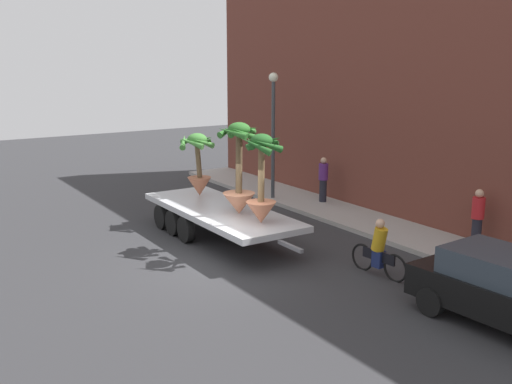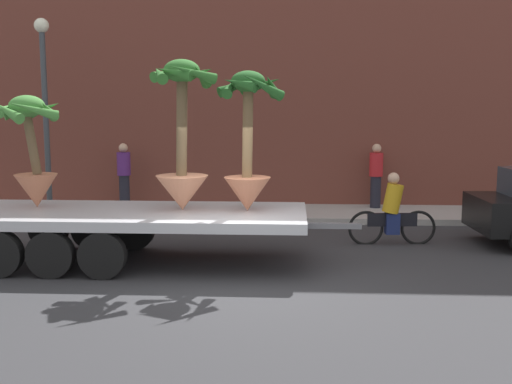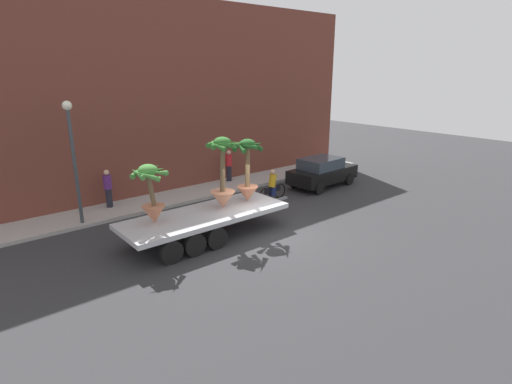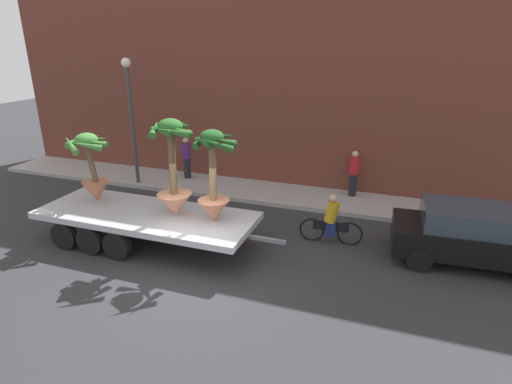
{
  "view_description": "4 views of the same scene",
  "coord_description": "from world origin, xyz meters",
  "px_view_note": "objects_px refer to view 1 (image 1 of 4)",
  "views": [
    {
      "loc": [
        13.45,
        -7.68,
        5.51
      ],
      "look_at": [
        -0.75,
        1.55,
        1.69
      ],
      "focal_mm": 41.79,
      "sensor_mm": 36.0,
      "label": 1
    },
    {
      "loc": [
        0.81,
        -10.06,
        2.94
      ],
      "look_at": [
        0.17,
        1.2,
        1.33
      ],
      "focal_mm": 44.04,
      "sensor_mm": 36.0,
      "label": 2
    },
    {
      "loc": [
        -9.72,
        -10.98,
        6.1
      ],
      "look_at": [
        0.31,
        1.07,
        1.34
      ],
      "focal_mm": 28.52,
      "sensor_mm": 36.0,
      "label": 3
    },
    {
      "loc": [
        4.56,
        -8.16,
        5.7
      ],
      "look_at": [
        0.88,
        2.18,
        1.6
      ],
      "focal_mm": 29.29,
      "sensor_mm": 36.0,
      "label": 4
    }
  ],
  "objects_px": {
    "potted_palm_middle": "(262,182)",
    "parked_car": "(507,289)",
    "street_lamp": "(273,119)",
    "flatbed_trailer": "(216,213)",
    "potted_palm_front": "(239,174)",
    "pedestrian_far_left": "(323,179)",
    "pedestrian_near_gate": "(478,217)",
    "potted_palm_rear": "(198,164)",
    "cyclist": "(379,250)"
  },
  "relations": [
    {
      "from": "potted_palm_middle",
      "to": "parked_car",
      "type": "relative_size",
      "value": 0.62
    },
    {
      "from": "potted_palm_middle",
      "to": "street_lamp",
      "type": "relative_size",
      "value": 0.52
    },
    {
      "from": "parked_car",
      "to": "street_lamp",
      "type": "xyz_separation_m",
      "value": [
        -11.86,
        2.28,
        2.41
      ]
    },
    {
      "from": "flatbed_trailer",
      "to": "street_lamp",
      "type": "height_order",
      "value": "street_lamp"
    },
    {
      "from": "potted_palm_front",
      "to": "pedestrian_far_left",
      "type": "distance_m",
      "value": 5.97
    },
    {
      "from": "pedestrian_near_gate",
      "to": "pedestrian_far_left",
      "type": "bearing_deg",
      "value": -178.56
    },
    {
      "from": "flatbed_trailer",
      "to": "potted_palm_middle",
      "type": "bearing_deg",
      "value": 2.82
    },
    {
      "from": "potted_palm_rear",
      "to": "pedestrian_far_left",
      "type": "distance_m",
      "value": 5.24
    },
    {
      "from": "cyclist",
      "to": "street_lamp",
      "type": "xyz_separation_m",
      "value": [
        -8.22,
        2.35,
        2.56
      ]
    },
    {
      "from": "potted_palm_rear",
      "to": "pedestrian_far_left",
      "type": "bearing_deg",
      "value": 86.24
    },
    {
      "from": "potted_palm_middle",
      "to": "pedestrian_near_gate",
      "type": "height_order",
      "value": "potted_palm_middle"
    },
    {
      "from": "pedestrian_near_gate",
      "to": "cyclist",
      "type": "bearing_deg",
      "value": -92.16
    },
    {
      "from": "potted_palm_front",
      "to": "pedestrian_near_gate",
      "type": "distance_m",
      "value": 7.0
    },
    {
      "from": "potted_palm_front",
      "to": "parked_car",
      "type": "relative_size",
      "value": 0.67
    },
    {
      "from": "potted_palm_middle",
      "to": "potted_palm_rear",
      "type": "bearing_deg",
      "value": 177.82
    },
    {
      "from": "potted_palm_rear",
      "to": "street_lamp",
      "type": "bearing_deg",
      "value": 107.84
    },
    {
      "from": "potted_palm_front",
      "to": "cyclist",
      "type": "xyz_separation_m",
      "value": [
        4.1,
        1.71,
        -1.52
      ]
    },
    {
      "from": "potted_palm_middle",
      "to": "street_lamp",
      "type": "height_order",
      "value": "street_lamp"
    },
    {
      "from": "cyclist",
      "to": "parked_car",
      "type": "distance_m",
      "value": 3.64
    },
    {
      "from": "potted_palm_rear",
      "to": "pedestrian_far_left",
      "type": "relative_size",
      "value": 1.23
    },
    {
      "from": "pedestrian_far_left",
      "to": "pedestrian_near_gate",
      "type": "bearing_deg",
      "value": 1.44
    },
    {
      "from": "pedestrian_far_left",
      "to": "street_lamp",
      "type": "relative_size",
      "value": 0.35
    },
    {
      "from": "potted_palm_middle",
      "to": "potted_palm_front",
      "type": "distance_m",
      "value": 1.21
    },
    {
      "from": "flatbed_trailer",
      "to": "potted_palm_middle",
      "type": "height_order",
      "value": "potted_palm_middle"
    },
    {
      "from": "potted_palm_front",
      "to": "street_lamp",
      "type": "relative_size",
      "value": 0.57
    },
    {
      "from": "street_lamp",
      "to": "pedestrian_far_left",
      "type": "bearing_deg",
      "value": 37.47
    },
    {
      "from": "potted_palm_front",
      "to": "pedestrian_near_gate",
      "type": "bearing_deg",
      "value": 52.12
    },
    {
      "from": "pedestrian_near_gate",
      "to": "pedestrian_far_left",
      "type": "distance_m",
      "value": 6.76
    },
    {
      "from": "pedestrian_far_left",
      "to": "street_lamp",
      "type": "xyz_separation_m",
      "value": [
        -1.6,
        -1.22,
        2.19
      ]
    },
    {
      "from": "parked_car",
      "to": "pedestrian_near_gate",
      "type": "bearing_deg",
      "value": 133.57
    },
    {
      "from": "potted_palm_rear",
      "to": "potted_palm_middle",
      "type": "distance_m",
      "value": 4.07
    },
    {
      "from": "flatbed_trailer",
      "to": "potted_palm_rear",
      "type": "distance_m",
      "value": 2.13
    },
    {
      "from": "cyclist",
      "to": "pedestrian_near_gate",
      "type": "xyz_separation_m",
      "value": [
        0.14,
        3.74,
        0.37
      ]
    },
    {
      "from": "flatbed_trailer",
      "to": "parked_car",
      "type": "bearing_deg",
      "value": 12.02
    },
    {
      "from": "parked_car",
      "to": "street_lamp",
      "type": "relative_size",
      "value": 0.85
    },
    {
      "from": "cyclist",
      "to": "parked_car",
      "type": "xyz_separation_m",
      "value": [
        3.64,
        0.06,
        0.16
      ]
    },
    {
      "from": "cyclist",
      "to": "street_lamp",
      "type": "height_order",
      "value": "street_lamp"
    },
    {
      "from": "flatbed_trailer",
      "to": "potted_palm_rear",
      "type": "height_order",
      "value": "potted_palm_rear"
    },
    {
      "from": "potted_palm_front",
      "to": "cyclist",
      "type": "distance_m",
      "value": 4.7
    },
    {
      "from": "potted_palm_rear",
      "to": "potted_palm_front",
      "type": "relative_size",
      "value": 0.77
    },
    {
      "from": "flatbed_trailer",
      "to": "pedestrian_near_gate",
      "type": "xyz_separation_m",
      "value": [
        5.42,
        5.58,
        0.27
      ]
    },
    {
      "from": "potted_palm_middle",
      "to": "cyclist",
      "type": "distance_m",
      "value": 3.67
    },
    {
      "from": "cyclist",
      "to": "pedestrian_near_gate",
      "type": "distance_m",
      "value": 3.76
    },
    {
      "from": "cyclist",
      "to": "pedestrian_far_left",
      "type": "xyz_separation_m",
      "value": [
        -6.62,
        3.57,
        0.37
      ]
    },
    {
      "from": "potted_palm_front",
      "to": "flatbed_trailer",
      "type": "bearing_deg",
      "value": -174.08
    },
    {
      "from": "flatbed_trailer",
      "to": "parked_car",
      "type": "height_order",
      "value": "parked_car"
    },
    {
      "from": "potted_palm_middle",
      "to": "pedestrian_near_gate",
      "type": "relative_size",
      "value": 1.48
    },
    {
      "from": "flatbed_trailer",
      "to": "potted_palm_middle",
      "type": "distance_m",
      "value": 2.76
    },
    {
      "from": "potted_palm_front",
      "to": "cyclist",
      "type": "bearing_deg",
      "value": 22.67
    },
    {
      "from": "flatbed_trailer",
      "to": "potted_palm_rear",
      "type": "bearing_deg",
      "value": 170.79
    }
  ]
}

